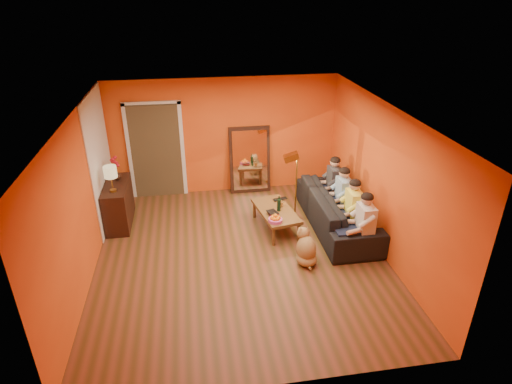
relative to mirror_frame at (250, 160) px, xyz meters
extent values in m
cube|color=brown|center=(-0.55, -2.63, -0.76)|extent=(5.00, 5.50, 0.00)
cube|color=white|center=(-0.55, -2.63, 1.84)|extent=(5.00, 5.50, 0.00)
cube|color=orange|center=(-0.55, 0.12, 0.54)|extent=(5.00, 0.00, 2.60)
cube|color=orange|center=(-3.05, -2.63, 0.54)|extent=(0.00, 5.50, 2.60)
cube|color=orange|center=(1.95, -2.63, 0.54)|extent=(0.00, 5.50, 2.60)
cube|color=white|center=(-3.04, -0.88, 0.54)|extent=(0.02, 1.90, 2.58)
cube|color=#3F2D19|center=(-2.05, 0.20, 0.29)|extent=(1.06, 0.30, 2.10)
cube|color=white|center=(-2.62, 0.08, 0.29)|extent=(0.08, 0.06, 2.20)
cube|color=white|center=(-1.48, 0.08, 0.29)|extent=(0.08, 0.06, 2.20)
cube|color=white|center=(-2.05, 0.08, 1.36)|extent=(1.22, 0.06, 0.08)
cube|color=#321A10|center=(0.00, 0.00, 0.00)|extent=(0.92, 0.27, 1.51)
cube|color=white|center=(0.00, -0.04, 0.00)|extent=(0.78, 0.21, 1.35)
cube|color=#321A10|center=(-2.79, -1.08, -0.34)|extent=(0.44, 1.18, 0.85)
imported|color=black|center=(1.45, -1.91, -0.39)|extent=(2.55, 1.00, 0.74)
cylinder|color=black|center=(0.29, -1.84, -0.18)|extent=(0.07, 0.07, 0.31)
imported|color=#B27F3F|center=(0.36, -1.67, -0.29)|extent=(0.12, 0.12, 0.10)
imported|color=black|center=(0.42, -1.44, -0.33)|extent=(0.32, 0.24, 0.02)
imported|color=#321A10|center=(0.06, -1.99, -0.33)|extent=(0.18, 0.24, 0.02)
imported|color=red|center=(0.07, -1.98, -0.31)|extent=(0.20, 0.25, 0.02)
imported|color=black|center=(0.06, -2.00, -0.29)|extent=(0.23, 0.26, 0.02)
imported|color=#321A10|center=(-2.79, -0.83, 0.19)|extent=(0.19, 0.19, 0.20)
camera|label=1|loc=(-1.29, -8.90, 3.63)|focal=30.00mm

